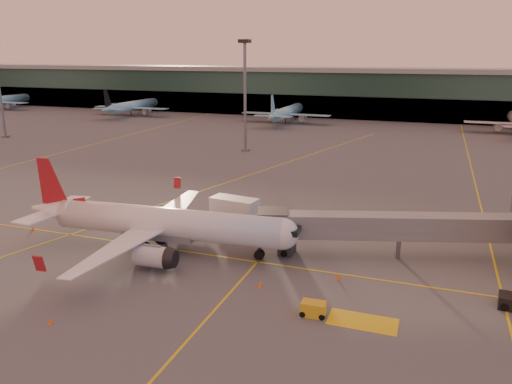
% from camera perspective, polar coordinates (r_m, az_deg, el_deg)
% --- Properties ---
extents(ground, '(600.00, 600.00, 0.00)m').
position_cam_1_polar(ground, '(54.06, -6.72, -9.22)').
color(ground, '#4C4F54').
rests_on(ground, ground).
extents(taxi_markings, '(100.12, 173.00, 0.01)m').
position_cam_1_polar(taxi_markings, '(95.76, 1.22, 1.95)').
color(taxi_markings, yellow).
rests_on(taxi_markings, ground).
extents(terminal, '(400.00, 20.00, 17.60)m').
position_cam_1_polar(terminal, '(187.33, 13.23, 10.96)').
color(terminal, '#19382D').
rests_on(terminal, ground).
extents(mast_west_near, '(2.40, 2.40, 25.60)m').
position_cam_1_polar(mast_west_near, '(117.86, -1.27, 11.83)').
color(mast_west_near, slate).
rests_on(mast_west_near, ground).
extents(distant_aircraft_row, '(290.00, 34.00, 13.00)m').
position_cam_1_polar(distant_aircraft_row, '(168.93, 4.88, 7.85)').
color(distant_aircraft_row, '#87CBE2').
rests_on(distant_aircraft_row, ground).
extents(main_airplane, '(34.19, 30.83, 10.31)m').
position_cam_1_polar(main_airplane, '(59.60, -11.09, -3.54)').
color(main_airplane, white).
rests_on(main_airplane, ground).
extents(jet_bridge, '(32.44, 12.64, 5.34)m').
position_cam_1_polar(jet_bridge, '(58.86, 17.48, -3.94)').
color(jet_bridge, slate).
rests_on(jet_bridge, ground).
extents(catering_truck, '(6.34, 3.46, 4.69)m').
position_cam_1_polar(catering_truck, '(64.40, -2.43, -2.44)').
color(catering_truck, '#B91A33').
rests_on(catering_truck, ground).
extents(gpu_cart, '(2.29, 1.43, 1.30)m').
position_cam_1_polar(gpu_cart, '(45.82, 6.58, -13.15)').
color(gpu_cart, gold).
rests_on(gpu_cart, ground).
extents(cone_nose, '(0.50, 0.50, 0.63)m').
position_cam_1_polar(cone_nose, '(52.95, 9.29, -9.51)').
color(cone_nose, '#FF610D').
rests_on(cone_nose, ground).
extents(cone_tail, '(0.42, 0.42, 0.54)m').
position_cam_1_polar(cone_tail, '(72.20, -24.19, -3.85)').
color(cone_tail, '#FF610D').
rests_on(cone_tail, ground).
extents(cone_wing_right, '(0.42, 0.42, 0.54)m').
position_cam_1_polar(cone_wing_right, '(47.86, -22.44, -13.51)').
color(cone_wing_right, '#FF610D').
rests_on(cone_wing_right, ground).
extents(cone_wing_left, '(0.48, 0.48, 0.61)m').
position_cam_1_polar(cone_wing_left, '(76.28, -4.93, -1.46)').
color(cone_wing_left, '#FF610D').
rests_on(cone_wing_left, ground).
extents(cone_fwd, '(0.44, 0.44, 0.56)m').
position_cam_1_polar(cone_fwd, '(50.78, 0.47, -10.48)').
color(cone_fwd, '#FF610D').
rests_on(cone_fwd, ground).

